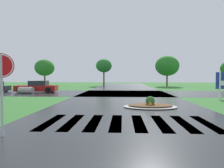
# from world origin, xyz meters

# --- Properties ---
(asphalt_roadway) EXTENTS (9.50, 80.00, 0.01)m
(asphalt_roadway) POSITION_xyz_m (0.00, 10.00, 0.00)
(asphalt_roadway) COLOR #232628
(asphalt_roadway) RESTS_ON ground
(asphalt_cross_road) EXTENTS (90.00, 8.55, 0.01)m
(asphalt_cross_road) POSITION_xyz_m (0.00, 19.31, 0.00)
(asphalt_cross_road) COLOR #232628
(asphalt_cross_road) RESTS_ON ground
(crosswalk_stripes) EXTENTS (6.75, 3.07, 0.01)m
(crosswalk_stripes) POSITION_xyz_m (-0.00, 5.02, 0.00)
(crosswalk_stripes) COLOR white
(crosswalk_stripes) RESTS_ON ground
(stop_sign) EXTENTS (0.74, 0.24, 2.59)m
(stop_sign) POSITION_xyz_m (-3.93, 2.91, 1.93)
(stop_sign) COLOR #B2B5BA
(stop_sign) RESTS_ON ground
(median_island) EXTENTS (3.22, 2.19, 0.68)m
(median_island) POSITION_xyz_m (1.47, 9.10, 0.13)
(median_island) COLOR #9E9B93
(median_island) RESTS_ON ground
(car_blue_compact) EXTENTS (4.73, 2.45, 1.36)m
(car_blue_compact) POSITION_xyz_m (-10.13, 19.82, 0.62)
(car_blue_compact) COLOR maroon
(car_blue_compact) RESTS_ON ground
(drainage_pipe_stack) EXTENTS (1.67, 0.92, 0.72)m
(drainage_pipe_stack) POSITION_xyz_m (-10.66, 18.21, 0.36)
(drainage_pipe_stack) COLOR #9E9B93
(drainage_pipe_stack) RESTS_ON ground
(traffic_cone) EXTENTS (0.41, 0.41, 0.64)m
(traffic_cone) POSITION_xyz_m (1.44, 8.94, 0.31)
(traffic_cone) COLOR orange
(traffic_cone) RESTS_ON ground
(background_treeline) EXTENTS (38.24, 5.58, 5.75)m
(background_treeline) POSITION_xyz_m (2.73, 35.63, 3.68)
(background_treeline) COLOR #4C3823
(background_treeline) RESTS_ON ground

